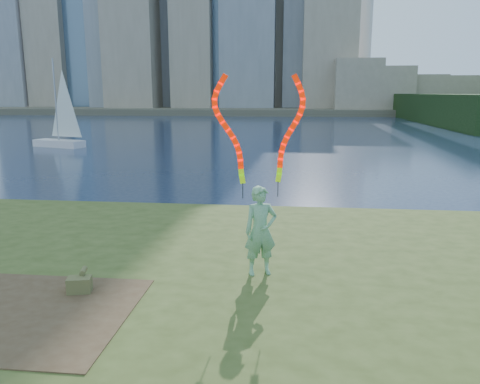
# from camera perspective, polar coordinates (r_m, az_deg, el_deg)

# --- Properties ---
(ground) EXTENTS (320.00, 320.00, 0.00)m
(ground) POSITION_cam_1_polar(r_m,az_deg,el_deg) (10.75, -4.52, -11.33)
(ground) COLOR #1B2843
(ground) RESTS_ON ground
(grassy_knoll) EXTENTS (20.00, 18.00, 0.80)m
(grassy_knoll) POSITION_cam_1_polar(r_m,az_deg,el_deg) (8.58, -7.48, -15.26)
(grassy_knoll) COLOR #384819
(grassy_knoll) RESTS_ON ground
(dirt_patch) EXTENTS (3.20, 3.00, 0.02)m
(dirt_patch) POSITION_cam_1_polar(r_m,az_deg,el_deg) (8.40, -24.27, -13.31)
(dirt_patch) COLOR #47331E
(dirt_patch) RESTS_ON grassy_knoll
(far_shore) EXTENTS (320.00, 40.00, 1.20)m
(far_shore) POSITION_cam_1_polar(r_m,az_deg,el_deg) (104.77, 5.21, 10.02)
(far_shore) COLOR brown
(far_shore) RESTS_ON ground
(woman_with_ribbons) EXTENTS (1.98, 0.77, 4.11)m
(woman_with_ribbons) POSITION_cam_1_polar(r_m,az_deg,el_deg) (8.86, 2.55, -1.42)
(woman_with_ribbons) COLOR #207D32
(woman_with_ribbons) RESTS_ON grassy_knoll
(canvas_bag) EXTENTS (0.46, 0.51, 0.39)m
(canvas_bag) POSITION_cam_1_polar(r_m,az_deg,el_deg) (8.83, -18.94, -10.57)
(canvas_bag) COLOR brown
(canvas_bag) RESTS_ON grassy_knoll
(sailboat) EXTENTS (4.52, 2.62, 6.86)m
(sailboat) POSITION_cam_1_polar(r_m,az_deg,el_deg) (39.73, -21.05, 6.83)
(sailboat) COLOR silver
(sailboat) RESTS_ON ground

